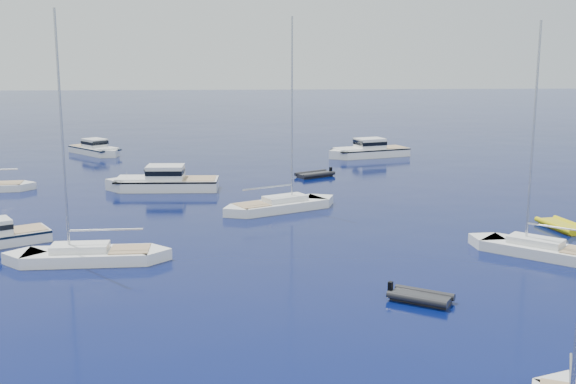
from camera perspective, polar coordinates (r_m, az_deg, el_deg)
name	(u,v)px	position (r m, az deg, el deg)	size (l,w,h in m)	color
ground	(477,360)	(29.02, 15.04, -13.04)	(400.00, 400.00, 0.00)	#081250
motor_cruiser_centre	(164,190)	(62.02, -10.04, 0.18)	(3.20, 10.45, 2.74)	white
motor_cruiser_distant	(368,157)	(80.92, 6.50, 2.86)	(3.14, 10.27, 2.70)	white
motor_cruiser_horizon	(96,154)	(85.37, -15.29, 2.97)	(2.70, 8.82, 2.32)	white
sailboat_mid_r	(541,256)	(44.11, 19.83, -4.87)	(2.48, 9.54, 14.02)	white
sailboat_mid_l	(88,262)	(41.93, -15.90, -5.45)	(2.58, 9.94, 14.61)	white
sailboat_centre	(280,210)	(53.29, -0.61, -1.47)	(2.63, 10.10, 14.85)	white
tender_yellow	(562,229)	(51.15, 21.34, -2.80)	(2.18, 4.05, 0.95)	#CFC10C
tender_grey_near	(421,302)	(34.72, 10.69, -8.73)	(1.76, 3.11, 0.95)	black
tender_grey_far	(315,177)	(67.58, 2.19, 1.26)	(2.09, 3.84, 0.95)	black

